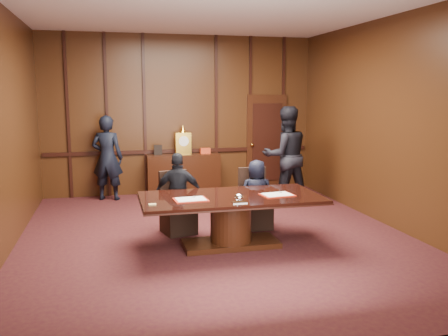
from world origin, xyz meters
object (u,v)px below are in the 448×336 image
at_px(conference_table, 231,212).
at_px(witness_right, 286,156).
at_px(signatory_right, 257,194).
at_px(witness_left, 107,158).
at_px(sideboard, 183,173).
at_px(signatory_left, 179,194).

relative_size(conference_table, witness_right, 1.32).
bearing_deg(signatory_right, witness_right, -117.72).
bearing_deg(witness_left, sideboard, -157.10).
xyz_separation_m(signatory_right, witness_left, (-2.39, 2.80, 0.32)).
bearing_deg(witness_right, witness_left, -20.77).
bearing_deg(conference_table, witness_left, 115.78).
bearing_deg(sideboard, signatory_right, -75.60).
xyz_separation_m(signatory_left, signatory_right, (1.30, 0.00, -0.08)).
bearing_deg(conference_table, signatory_right, 50.91).
height_order(signatory_left, signatory_right, signatory_left).
height_order(conference_table, witness_right, witness_right).
bearing_deg(witness_left, conference_table, 133.07).
relative_size(signatory_left, witness_right, 0.66).
bearing_deg(signatory_right, witness_left, -41.95).
distance_m(conference_table, witness_right, 2.97).
bearing_deg(witness_right, signatory_left, 31.79).
xyz_separation_m(conference_table, signatory_left, (-0.65, 0.80, 0.14)).
distance_m(sideboard, signatory_left, 3.01).
height_order(sideboard, signatory_right, sideboard).
xyz_separation_m(sideboard, signatory_right, (0.76, -2.96, 0.09)).
distance_m(sideboard, signatory_right, 3.06).
height_order(signatory_left, witness_right, witness_right).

